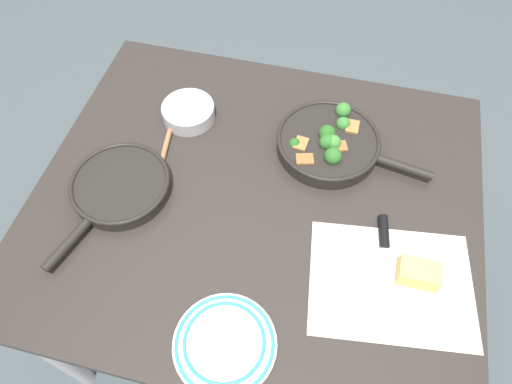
{
  "coord_description": "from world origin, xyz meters",
  "views": [
    {
      "loc": [
        0.15,
        -0.63,
        1.75
      ],
      "look_at": [
        0.0,
        0.0,
        0.76
      ],
      "focal_mm": 32.0,
      "sensor_mm": 36.0,
      "label": 1
    }
  ],
  "objects_px": {
    "grater_knife": "(385,254)",
    "wooden_spoon": "(163,156)",
    "skillet_eggs": "(120,186)",
    "skillet_broccoli": "(329,143)",
    "prep_bowl_steel": "(189,112)",
    "dinner_plate_stack": "(225,343)",
    "cheese_block": "(419,274)"
  },
  "relations": [
    {
      "from": "grater_knife",
      "to": "wooden_spoon",
      "type": "bearing_deg",
      "value": -112.34
    },
    {
      "from": "skillet_eggs",
      "to": "grater_knife",
      "type": "height_order",
      "value": "skillet_eggs"
    },
    {
      "from": "skillet_eggs",
      "to": "wooden_spoon",
      "type": "height_order",
      "value": "skillet_eggs"
    },
    {
      "from": "skillet_broccoli",
      "to": "grater_knife",
      "type": "height_order",
      "value": "skillet_broccoli"
    },
    {
      "from": "wooden_spoon",
      "to": "prep_bowl_steel",
      "type": "relative_size",
      "value": 2.39
    },
    {
      "from": "skillet_broccoli",
      "to": "dinner_plate_stack",
      "type": "xyz_separation_m",
      "value": [
        -0.13,
        -0.59,
        -0.02
      ]
    },
    {
      "from": "wooden_spoon",
      "to": "grater_knife",
      "type": "distance_m",
      "value": 0.64
    },
    {
      "from": "wooden_spoon",
      "to": "grater_knife",
      "type": "relative_size",
      "value": 1.24
    },
    {
      "from": "grater_knife",
      "to": "prep_bowl_steel",
      "type": "xyz_separation_m",
      "value": [
        -0.6,
        0.31,
        0.01
      ]
    },
    {
      "from": "skillet_broccoli",
      "to": "wooden_spoon",
      "type": "distance_m",
      "value": 0.46
    },
    {
      "from": "dinner_plate_stack",
      "to": "cheese_block",
      "type": "bearing_deg",
      "value": 33.16
    },
    {
      "from": "skillet_broccoli",
      "to": "skillet_eggs",
      "type": "bearing_deg",
      "value": -141.85
    },
    {
      "from": "dinner_plate_stack",
      "to": "wooden_spoon",
      "type": "bearing_deg",
      "value": 124.27
    },
    {
      "from": "skillet_broccoli",
      "to": "dinner_plate_stack",
      "type": "relative_size",
      "value": 1.91
    },
    {
      "from": "skillet_broccoli",
      "to": "skillet_eggs",
      "type": "xyz_separation_m",
      "value": [
        -0.51,
        -0.27,
        -0.01
      ]
    },
    {
      "from": "wooden_spoon",
      "to": "dinner_plate_stack",
      "type": "relative_size",
      "value": 1.61
    },
    {
      "from": "skillet_eggs",
      "to": "cheese_block",
      "type": "distance_m",
      "value": 0.77
    },
    {
      "from": "skillet_eggs",
      "to": "dinner_plate_stack",
      "type": "bearing_deg",
      "value": 65.83
    },
    {
      "from": "skillet_broccoli",
      "to": "wooden_spoon",
      "type": "height_order",
      "value": "skillet_broccoli"
    },
    {
      "from": "dinner_plate_stack",
      "to": "prep_bowl_steel",
      "type": "bearing_deg",
      "value": 115.02
    },
    {
      "from": "skillet_eggs",
      "to": "grater_knife",
      "type": "relative_size",
      "value": 1.36
    },
    {
      "from": "grater_knife",
      "to": "prep_bowl_steel",
      "type": "bearing_deg",
      "value": -126.0
    },
    {
      "from": "wooden_spoon",
      "to": "cheese_block",
      "type": "relative_size",
      "value": 3.87
    },
    {
      "from": "wooden_spoon",
      "to": "dinner_plate_stack",
      "type": "xyz_separation_m",
      "value": [
        0.31,
        -0.45,
        0.01
      ]
    },
    {
      "from": "skillet_broccoli",
      "to": "prep_bowl_steel",
      "type": "relative_size",
      "value": 2.83
    },
    {
      "from": "grater_knife",
      "to": "cheese_block",
      "type": "distance_m",
      "value": 0.09
    },
    {
      "from": "dinner_plate_stack",
      "to": "skillet_broccoli",
      "type": "bearing_deg",
      "value": 77.4
    },
    {
      "from": "skillet_broccoli",
      "to": "wooden_spoon",
      "type": "bearing_deg",
      "value": -152.27
    },
    {
      "from": "grater_knife",
      "to": "prep_bowl_steel",
      "type": "distance_m",
      "value": 0.68
    },
    {
      "from": "skillet_eggs",
      "to": "cheese_block",
      "type": "xyz_separation_m",
      "value": [
        0.77,
        -0.06,
        0.0
      ]
    },
    {
      "from": "wooden_spoon",
      "to": "skillet_eggs",
      "type": "bearing_deg",
      "value": -35.87
    },
    {
      "from": "skillet_eggs",
      "to": "wooden_spoon",
      "type": "relative_size",
      "value": 1.09
    }
  ]
}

